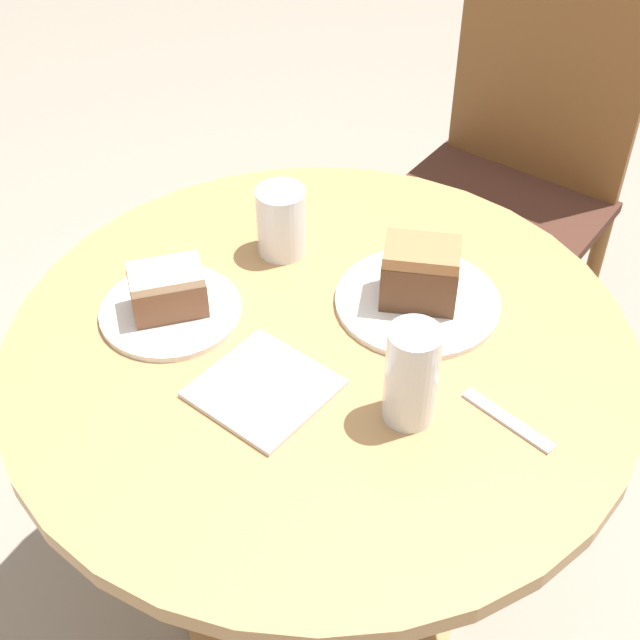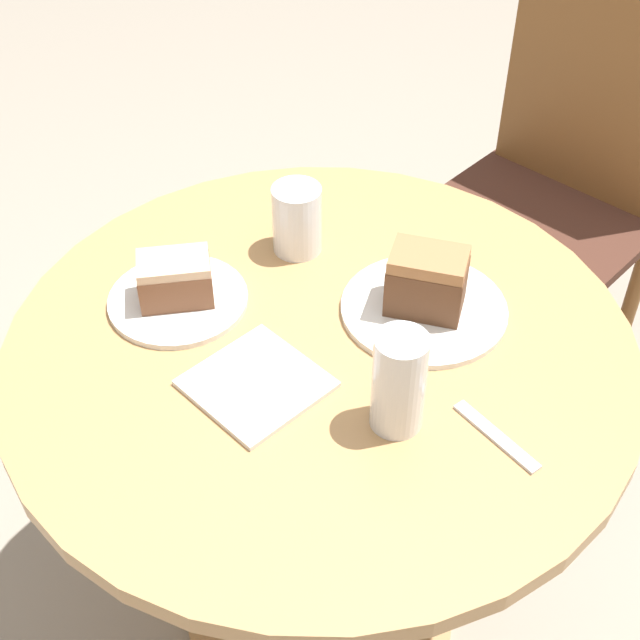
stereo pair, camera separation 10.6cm
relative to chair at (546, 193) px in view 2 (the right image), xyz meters
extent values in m
plane|color=gray|center=(0.08, -0.86, -0.51)|extent=(8.00, 8.00, 0.00)
cylinder|color=tan|center=(0.08, -0.86, -0.50)|extent=(0.53, 0.53, 0.03)
cylinder|color=tan|center=(0.08, -0.86, -0.15)|extent=(0.10, 0.10, 0.68)
cylinder|color=tan|center=(0.08, -0.86, 0.21)|extent=(0.92, 0.92, 0.03)
cylinder|color=brown|center=(-0.22, -0.29, -0.30)|extent=(0.04, 0.04, 0.43)
cylinder|color=brown|center=(0.20, -0.31, -0.30)|extent=(0.04, 0.04, 0.43)
cylinder|color=brown|center=(-0.20, 0.14, -0.30)|extent=(0.04, 0.04, 0.43)
cylinder|color=brown|center=(0.21, 0.12, -0.30)|extent=(0.04, 0.04, 0.43)
cube|color=#47281E|center=(0.00, -0.09, -0.07)|extent=(0.48, 0.49, 0.03)
cube|color=brown|center=(0.01, 0.14, 0.22)|extent=(0.44, 0.04, 0.54)
cylinder|color=silver|center=(-0.14, -0.94, 0.23)|extent=(0.21, 0.21, 0.01)
cylinder|color=silver|center=(0.16, -0.71, 0.23)|extent=(0.25, 0.25, 0.01)
cube|color=brown|center=(-0.14, -0.94, 0.27)|extent=(0.12, 0.13, 0.06)
cube|color=beige|center=(-0.14, -0.94, 0.30)|extent=(0.12, 0.13, 0.01)
cube|color=brown|center=(0.16, -0.71, 0.28)|extent=(0.13, 0.12, 0.08)
cube|color=#9E6B42|center=(0.16, -0.71, 0.33)|extent=(0.13, 0.11, 0.02)
cylinder|color=beige|center=(0.26, -0.91, 0.28)|extent=(0.06, 0.06, 0.10)
cylinder|color=white|center=(0.26, -0.91, 0.30)|extent=(0.07, 0.07, 0.15)
cylinder|color=silver|center=(-0.09, -0.72, 0.26)|extent=(0.07, 0.07, 0.07)
cylinder|color=white|center=(-0.09, -0.72, 0.28)|extent=(0.08, 0.08, 0.11)
cube|color=silver|center=(0.07, -0.99, 0.23)|extent=(0.18, 0.18, 0.01)
cube|color=silver|center=(0.37, -0.85, 0.23)|extent=(0.14, 0.05, 0.00)
camera|label=1|loc=(0.60, -1.63, 1.12)|focal=50.00mm
camera|label=2|loc=(0.69, -1.57, 1.12)|focal=50.00mm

